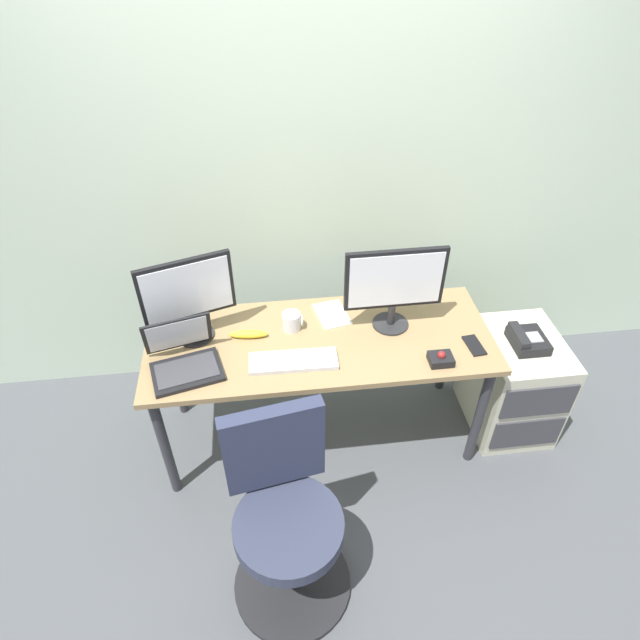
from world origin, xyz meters
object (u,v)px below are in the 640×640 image
(desk_phone, at_px, (527,340))
(banana, at_px, (249,334))
(coffee_mug, at_px, (292,321))
(laptop, at_px, (184,358))
(trackball_mouse, at_px, (441,359))
(cell_phone, at_px, (474,345))
(keyboard, at_px, (293,361))
(office_chair, at_px, (285,520))
(monitor_main, at_px, (395,284))
(paper_notepad, at_px, (332,315))
(file_cabinet, at_px, (512,382))
(monitor_side, at_px, (188,295))

(desk_phone, distance_m, banana, 1.42)
(coffee_mug, bearing_deg, laptop, -158.06)
(trackball_mouse, relative_size, banana, 0.58)
(coffee_mug, distance_m, cell_phone, 0.89)
(keyboard, bearing_deg, office_chair, -98.61)
(monitor_main, relative_size, cell_phone, 3.41)
(keyboard, bearing_deg, paper_notepad, 54.97)
(keyboard, height_order, banana, banana)
(office_chair, bearing_deg, file_cabinet, 29.97)
(keyboard, distance_m, trackball_mouse, 0.68)
(monitor_main, distance_m, trackball_mouse, 0.41)
(trackball_mouse, bearing_deg, banana, 162.02)
(trackball_mouse, bearing_deg, laptop, 174.10)
(paper_notepad, bearing_deg, desk_phone, -11.91)
(office_chair, xyz_separation_m, trackball_mouse, (0.77, 0.55, 0.30))
(trackball_mouse, relative_size, cell_phone, 0.77)
(monitor_side, bearing_deg, cell_phone, -10.14)
(coffee_mug, bearing_deg, trackball_mouse, -26.33)
(file_cabinet, relative_size, banana, 3.12)
(file_cabinet, distance_m, paper_notepad, 1.10)
(office_chair, bearing_deg, keyboard, 81.39)
(keyboard, relative_size, laptop, 1.11)
(monitor_side, height_order, coffee_mug, monitor_side)
(desk_phone, relative_size, monitor_side, 0.45)
(keyboard, distance_m, banana, 0.29)
(laptop, relative_size, coffee_mug, 3.64)
(laptop, height_order, banana, laptop)
(file_cabinet, height_order, trackball_mouse, trackball_mouse)
(file_cabinet, xyz_separation_m, trackball_mouse, (-0.54, -0.21, 0.45))
(trackball_mouse, xyz_separation_m, coffee_mug, (-0.66, 0.33, 0.02))
(paper_notepad, distance_m, cell_phone, 0.72)
(monitor_side, height_order, trackball_mouse, monitor_side)
(laptop, relative_size, trackball_mouse, 3.37)
(monitor_main, relative_size, banana, 2.55)
(coffee_mug, bearing_deg, file_cabinet, -5.51)
(office_chair, relative_size, monitor_main, 1.99)
(desk_phone, height_order, coffee_mug, coffee_mug)
(laptop, height_order, cell_phone, laptop)
(coffee_mug, xyz_separation_m, paper_notepad, (0.21, 0.08, -0.04))
(laptop, relative_size, cell_phone, 2.61)
(file_cabinet, xyz_separation_m, coffee_mug, (-1.20, 0.12, 0.47))
(banana, bearing_deg, office_chair, -82.68)
(coffee_mug, bearing_deg, paper_notepad, 19.59)
(desk_phone, relative_size, monitor_main, 0.41)
(paper_notepad, distance_m, banana, 0.44)
(monitor_side, relative_size, paper_notepad, 2.12)
(monitor_main, height_order, cell_phone, monitor_main)
(file_cabinet, bearing_deg, keyboard, -173.85)
(office_chair, distance_m, trackball_mouse, 0.99)
(office_chair, bearing_deg, trackball_mouse, 35.22)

